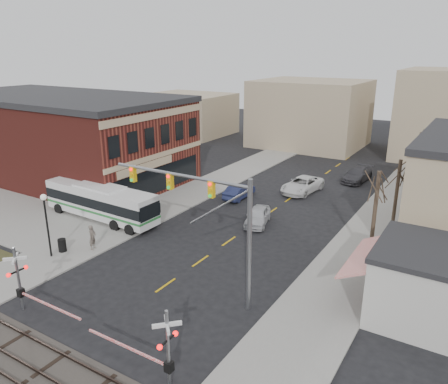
{
  "coord_description": "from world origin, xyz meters",
  "views": [
    {
      "loc": [
        16.34,
        -17.32,
        14.68
      ],
      "look_at": [
        -1.36,
        11.47,
        3.5
      ],
      "focal_mm": 35.0,
      "sensor_mm": 36.0,
      "label": 1
    }
  ],
  "objects_px": {
    "car_d": "(357,175)",
    "pedestrian_far": "(115,210)",
    "traffic_signal_mast": "(209,209)",
    "rr_crossing_east": "(161,347)",
    "car_c": "(302,185)",
    "rr_crossing_west": "(23,281)",
    "car_a": "(258,216)",
    "trash_bin": "(62,245)",
    "transit_bus": "(101,201)",
    "street_lamp": "(46,213)",
    "pedestrian_near": "(92,237)",
    "car_b": "(239,191)"
  },
  "relations": [
    {
      "from": "rr_crossing_east",
      "to": "trash_bin",
      "type": "distance_m",
      "value": 16.45
    },
    {
      "from": "transit_bus",
      "to": "pedestrian_far",
      "type": "distance_m",
      "value": 1.48
    },
    {
      "from": "street_lamp",
      "to": "pedestrian_far",
      "type": "relative_size",
      "value": 2.84
    },
    {
      "from": "car_c",
      "to": "pedestrian_near",
      "type": "height_order",
      "value": "pedestrian_near"
    },
    {
      "from": "car_b",
      "to": "pedestrian_far",
      "type": "height_order",
      "value": "pedestrian_far"
    },
    {
      "from": "car_b",
      "to": "car_c",
      "type": "bearing_deg",
      "value": -133.37
    },
    {
      "from": "car_c",
      "to": "car_d",
      "type": "height_order",
      "value": "car_c"
    },
    {
      "from": "rr_crossing_east",
      "to": "street_lamp",
      "type": "bearing_deg",
      "value": 159.54
    },
    {
      "from": "trash_bin",
      "to": "pedestrian_far",
      "type": "distance_m",
      "value": 7.06
    },
    {
      "from": "rr_crossing_east",
      "to": "car_d",
      "type": "bearing_deg",
      "value": 91.97
    },
    {
      "from": "traffic_signal_mast",
      "to": "car_d",
      "type": "relative_size",
      "value": 1.84
    },
    {
      "from": "transit_bus",
      "to": "pedestrian_far",
      "type": "relative_size",
      "value": 7.0
    },
    {
      "from": "rr_crossing_east",
      "to": "trash_bin",
      "type": "xyz_separation_m",
      "value": [
        -15.0,
        6.6,
        -1.36
      ]
    },
    {
      "from": "trash_bin",
      "to": "transit_bus",
      "type": "bearing_deg",
      "value": 111.7
    },
    {
      "from": "street_lamp",
      "to": "car_b",
      "type": "distance_m",
      "value": 19.78
    },
    {
      "from": "trash_bin",
      "to": "car_c",
      "type": "distance_m",
      "value": 25.12
    },
    {
      "from": "street_lamp",
      "to": "car_c",
      "type": "relative_size",
      "value": 0.82
    },
    {
      "from": "rr_crossing_west",
      "to": "rr_crossing_east",
      "type": "height_order",
      "value": "same"
    },
    {
      "from": "car_b",
      "to": "pedestrian_far",
      "type": "bearing_deg",
      "value": 58.56
    },
    {
      "from": "trash_bin",
      "to": "car_a",
      "type": "distance_m",
      "value": 16.12
    },
    {
      "from": "street_lamp",
      "to": "rr_crossing_east",
      "type": "bearing_deg",
      "value": -20.46
    },
    {
      "from": "street_lamp",
      "to": "car_d",
      "type": "relative_size",
      "value": 0.9
    },
    {
      "from": "rr_crossing_west",
      "to": "pedestrian_near",
      "type": "bearing_deg",
      "value": 110.66
    },
    {
      "from": "trash_bin",
      "to": "car_b",
      "type": "xyz_separation_m",
      "value": [
        5.09,
        17.91,
        0.12
      ]
    },
    {
      "from": "rr_crossing_west",
      "to": "street_lamp",
      "type": "bearing_deg",
      "value": 131.45
    },
    {
      "from": "street_lamp",
      "to": "trash_bin",
      "type": "bearing_deg",
      "value": 87.38
    },
    {
      "from": "rr_crossing_west",
      "to": "trash_bin",
      "type": "xyz_separation_m",
      "value": [
        -4.58,
        6.22,
        -1.36
      ]
    },
    {
      "from": "car_c",
      "to": "rr_crossing_west",
      "type": "bearing_deg",
      "value": -93.97
    },
    {
      "from": "street_lamp",
      "to": "car_c",
      "type": "distance_m",
      "value": 26.19
    },
    {
      "from": "rr_crossing_east",
      "to": "car_d",
      "type": "xyz_separation_m",
      "value": [
        -1.27,
        36.87,
        -1.19
      ]
    },
    {
      "from": "car_a",
      "to": "car_d",
      "type": "distance_m",
      "value": 17.97
    },
    {
      "from": "pedestrian_far",
      "to": "rr_crossing_east",
      "type": "bearing_deg",
      "value": -59.7
    },
    {
      "from": "transit_bus",
      "to": "pedestrian_near",
      "type": "xyz_separation_m",
      "value": [
        4.21,
        -4.89,
        -0.63
      ]
    },
    {
      "from": "pedestrian_near",
      "to": "pedestrian_far",
      "type": "xyz_separation_m",
      "value": [
        -3.06,
        5.43,
        -0.12
      ]
    },
    {
      "from": "rr_crossing_west",
      "to": "car_b",
      "type": "height_order",
      "value": "rr_crossing_west"
    },
    {
      "from": "pedestrian_far",
      "to": "rr_crossing_west",
      "type": "bearing_deg",
      "value": -85.77
    },
    {
      "from": "trash_bin",
      "to": "car_a",
      "type": "relative_size",
      "value": 0.22
    },
    {
      "from": "car_d",
      "to": "street_lamp",
      "type": "bearing_deg",
      "value": -107.95
    },
    {
      "from": "traffic_signal_mast",
      "to": "trash_bin",
      "type": "xyz_separation_m",
      "value": [
        -12.73,
        -0.81,
        -5.12
      ]
    },
    {
      "from": "traffic_signal_mast",
      "to": "rr_crossing_west",
      "type": "xyz_separation_m",
      "value": [
        -8.15,
        -7.03,
        -3.76
      ]
    },
    {
      "from": "car_d",
      "to": "pedestrian_far",
      "type": "height_order",
      "value": "pedestrian_far"
    },
    {
      "from": "car_d",
      "to": "pedestrian_far",
      "type": "relative_size",
      "value": 3.16
    },
    {
      "from": "car_c",
      "to": "rr_crossing_east",
      "type": "bearing_deg",
      "value": -73.94
    },
    {
      "from": "rr_crossing_east",
      "to": "car_b",
      "type": "height_order",
      "value": "rr_crossing_east"
    },
    {
      "from": "transit_bus",
      "to": "car_d",
      "type": "relative_size",
      "value": 2.21
    },
    {
      "from": "car_a",
      "to": "rr_crossing_west",
      "type": "bearing_deg",
      "value": -121.13
    },
    {
      "from": "traffic_signal_mast",
      "to": "rr_crossing_east",
      "type": "xyz_separation_m",
      "value": [
        2.28,
        -7.41,
        -3.76
      ]
    },
    {
      "from": "rr_crossing_east",
      "to": "car_d",
      "type": "height_order",
      "value": "rr_crossing_east"
    },
    {
      "from": "street_lamp",
      "to": "trash_bin",
      "type": "distance_m",
      "value": 3.06
    },
    {
      "from": "rr_crossing_west",
      "to": "car_a",
      "type": "height_order",
      "value": "rr_crossing_west"
    }
  ]
}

